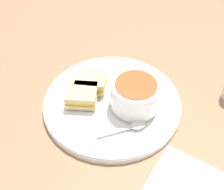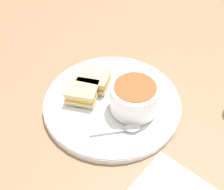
{
  "view_description": "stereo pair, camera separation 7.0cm",
  "coord_description": "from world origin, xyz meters",
  "px_view_note": "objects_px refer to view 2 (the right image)",
  "views": [
    {
      "loc": [
        0.33,
        0.36,
        0.54
      ],
      "look_at": [
        0.0,
        0.0,
        0.04
      ],
      "focal_mm": 50.0,
      "sensor_mm": 36.0,
      "label": 1
    },
    {
      "loc": [
        0.27,
        0.4,
        0.54
      ],
      "look_at": [
        0.0,
        0.0,
        0.04
      ],
      "focal_mm": 50.0,
      "sensor_mm": 36.0,
      "label": 2
    }
  ],
  "objects_px": {
    "soup_bowl": "(135,97)",
    "sandwich_half_near": "(94,80)",
    "spoon": "(129,128)",
    "sandwich_half_far": "(82,92)"
  },
  "relations": [
    {
      "from": "soup_bowl",
      "to": "spoon",
      "type": "xyz_separation_m",
      "value": [
        0.05,
        0.05,
        -0.03
      ]
    },
    {
      "from": "soup_bowl",
      "to": "spoon",
      "type": "height_order",
      "value": "soup_bowl"
    },
    {
      "from": "soup_bowl",
      "to": "sandwich_half_near",
      "type": "height_order",
      "value": "soup_bowl"
    },
    {
      "from": "soup_bowl",
      "to": "sandwich_half_far",
      "type": "height_order",
      "value": "soup_bowl"
    },
    {
      "from": "soup_bowl",
      "to": "sandwich_half_near",
      "type": "xyz_separation_m",
      "value": [
        0.04,
        -0.11,
        -0.02
      ]
    },
    {
      "from": "soup_bowl",
      "to": "sandwich_half_near",
      "type": "relative_size",
      "value": 1.18
    },
    {
      "from": "spoon",
      "to": "sandwich_half_near",
      "type": "bearing_deg",
      "value": 109.83
    },
    {
      "from": "sandwich_half_near",
      "to": "soup_bowl",
      "type": "bearing_deg",
      "value": 107.99
    },
    {
      "from": "soup_bowl",
      "to": "spoon",
      "type": "distance_m",
      "value": 0.07
    },
    {
      "from": "spoon",
      "to": "sandwich_half_near",
      "type": "xyz_separation_m",
      "value": [
        -0.01,
        -0.15,
        0.01
      ]
    }
  ]
}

